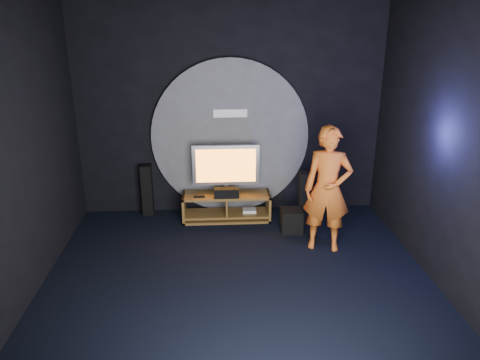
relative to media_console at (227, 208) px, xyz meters
name	(u,v)px	position (x,y,z in m)	size (l,w,h in m)	color
floor	(239,286)	(0.08, -2.05, -0.19)	(5.00, 5.00, 0.00)	black
back_wall	(230,110)	(0.08, 0.45, 1.56)	(5.00, 0.04, 3.50)	black
front_wall	(261,265)	(0.08, -4.55, 1.56)	(5.00, 0.04, 3.50)	black
left_wall	(13,157)	(-2.42, -2.05, 1.56)	(0.04, 5.00, 3.50)	black
right_wall	(452,150)	(2.58, -2.05, 1.56)	(0.04, 5.00, 3.50)	black
wall_disc_panel	(230,138)	(0.08, 0.39, 1.11)	(2.60, 0.11, 2.60)	#515156
media_console	(227,208)	(0.00, 0.00, 0.00)	(1.44, 0.45, 0.45)	olive
tv	(226,167)	(-0.01, 0.07, 0.70)	(1.08, 0.22, 0.81)	#B1B1B9
center_speaker	(227,193)	(-0.01, -0.14, 0.33)	(0.40, 0.15, 0.15)	black
remote	(199,197)	(-0.44, -0.12, 0.27)	(0.18, 0.05, 0.02)	black
tower_speaker_left	(147,190)	(-1.33, 0.30, 0.24)	(0.17, 0.19, 0.87)	black
tower_speaker_right	(304,198)	(1.24, -0.23, 0.24)	(0.17, 0.19, 0.87)	black
subwoofer	(291,220)	(1.00, -0.51, -0.01)	(0.33, 0.33, 0.36)	black
player	(328,189)	(1.39, -1.07, 0.71)	(0.66, 0.43, 1.82)	#D55F1D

